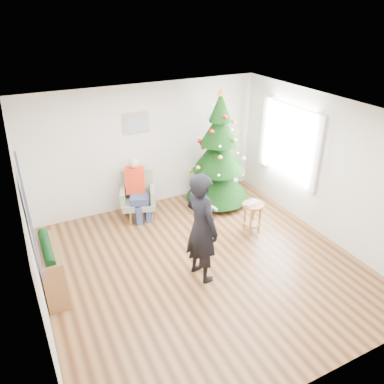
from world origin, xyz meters
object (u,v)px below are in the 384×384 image
armchair (139,200)px  console (51,270)px  christmas_tree (219,154)px  standing_man (201,228)px  stool (252,218)px

armchair → console: size_ratio=0.97×
christmas_tree → standing_man: size_ratio=1.37×
standing_man → console: (-2.19, 0.67, -0.51)m
stool → console: size_ratio=0.61×
console → christmas_tree: bearing=20.8°
armchair → standing_man: 2.35m
stool → armchair: (-1.73, 1.56, 0.04)m
armchair → standing_man: bearing=-63.5°
console → standing_man: bearing=-16.9°
armchair → standing_man: size_ratio=0.53×
christmas_tree → console: 4.01m
armchair → console: (-1.93, -1.60, 0.05)m
christmas_tree → stool: bearing=-90.9°
stool → standing_man: 1.74m
armchair → console: 2.51m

